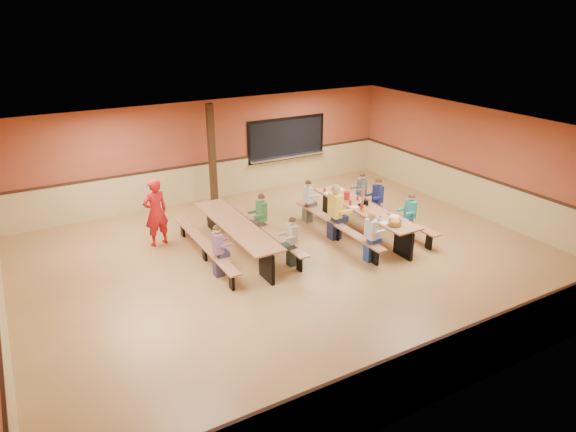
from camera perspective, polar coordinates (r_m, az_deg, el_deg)
ground at (r=11.99m, az=0.76°, el=-5.07°), size 12.00×12.00×0.00m
room_envelope at (r=11.68m, az=0.78°, el=-2.06°), size 12.04×10.04×3.02m
kitchen_pass_through at (r=16.73m, az=-0.15°, el=8.38°), size 2.78×0.28×1.38m
structural_post at (r=15.08m, az=-8.44°, el=6.62°), size 0.18×0.18×3.00m
cafeteria_table_main at (r=13.37m, az=8.40°, el=0.16°), size 1.91×3.70×0.74m
cafeteria_table_second at (r=12.26m, az=-5.75°, el=-1.82°), size 1.91×3.70×0.74m
seated_child_white_left at (r=11.92m, az=9.15°, el=-2.33°), size 0.37×0.30×1.20m
seated_adult_yellow at (r=12.93m, az=5.25°, el=0.40°), size 0.47×0.39×1.42m
seated_child_grey_left at (r=13.96m, az=2.24°, el=1.64°), size 0.35×0.29×1.18m
seated_child_teal_right at (r=13.29m, az=13.38°, el=-0.04°), size 0.36×0.30×1.20m
seated_child_navy_right at (r=14.17m, az=9.91°, el=1.72°), size 0.38×0.31×1.22m
seated_child_char_right at (r=14.70m, az=8.17°, el=2.50°), size 0.36×0.29×1.18m
seated_child_purple_sec at (r=11.23m, az=-7.80°, el=-3.89°), size 0.36×0.29×1.19m
seated_child_green_sec at (r=12.79m, az=-2.95°, el=-0.23°), size 0.38×0.31×1.24m
seated_child_tan_sec at (r=11.58m, az=0.46°, el=-2.88°), size 0.35×0.28×1.17m
standing_woman at (r=12.89m, az=-14.49°, el=0.40°), size 0.70×0.53×1.72m
punch_pitcher at (r=13.70m, az=6.56°, el=2.25°), size 0.16×0.16×0.22m
chip_bowl at (r=12.26m, az=11.80°, el=-0.72°), size 0.32×0.32×0.15m
napkin_dispenser at (r=13.40m, az=8.58°, el=1.47°), size 0.10×0.14×0.13m
condiment_mustard at (r=12.93m, az=8.48°, el=0.80°), size 0.06×0.06×0.17m
condiment_ketchup at (r=13.04m, az=8.16°, el=1.00°), size 0.06×0.06×0.17m
table_paddle at (r=13.28m, az=8.26°, el=1.63°), size 0.16×0.16×0.56m
place_settings at (r=13.28m, az=8.46°, el=1.24°), size 0.65×3.30×0.11m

